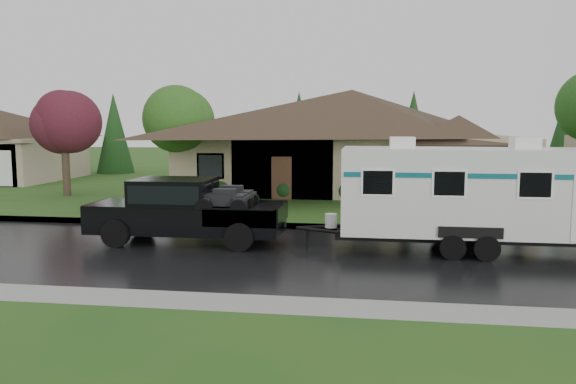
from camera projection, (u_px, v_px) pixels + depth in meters
The scene contains 10 objects.
ground at pixel (277, 240), 18.66m from camera, with size 140.00×140.00×0.00m, color #244F18.
road at pixel (266, 254), 16.69m from camera, with size 140.00×8.00×0.01m, color black.
curb at pixel (287, 226), 20.86m from camera, with size 140.00×0.50×0.15m, color gray.
lawn at pixel (318, 187), 33.39m from camera, with size 140.00×26.00×0.15m, color #244F18.
house_main at pixel (357, 128), 31.49m from camera, with size 19.44×10.80×6.90m.
tree_left_green at pixel (176, 118), 28.30m from camera, with size 3.48×3.48×5.76m.
tree_red at pixel (64, 122), 28.66m from camera, with size 3.29×3.29×5.44m.
shrub_row at pixel (348, 190), 27.43m from camera, with size 13.60×1.00×1.00m.
pickup_truck at pixel (183, 208), 18.22m from camera, with size 6.25×2.37×2.08m.
travel_trailer at pixel (464, 191), 16.88m from camera, with size 7.71×2.71×3.46m.
Camera 1 is at (2.99, -18.09, 3.86)m, focal length 35.00 mm.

